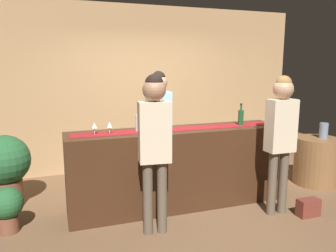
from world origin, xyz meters
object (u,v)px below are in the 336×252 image
at_px(wine_bottle_clear, 138,123).
at_px(customer_sipping, 281,130).
at_px(vase_on_side_table, 324,130).
at_px(potted_plant_small, 7,207).
at_px(wine_bottle_green, 241,117).
at_px(customer_browsing, 155,137).
at_px(bartender, 159,117).
at_px(potted_plant_tall, 5,166).
at_px(wine_glass_mid_counter, 109,125).
at_px(wine_glass_near_customer, 94,126).
at_px(round_side_table, 316,161).
at_px(handbag, 308,208).

distance_m(wine_bottle_clear, customer_sipping, 1.75).
height_order(vase_on_side_table, potted_plant_small, vase_on_side_table).
height_order(wine_bottle_green, customer_browsing, customer_browsing).
relative_size(bartender, potted_plant_small, 3.40).
bearing_deg(potted_plant_tall, customer_sipping, -22.81).
bearing_deg(wine_glass_mid_counter, customer_browsing, -58.63).
distance_m(bartender, potted_plant_tall, 2.16).
bearing_deg(potted_plant_small, wine_glass_near_customer, 4.23).
bearing_deg(wine_glass_mid_counter, customer_sipping, -18.18).
height_order(wine_bottle_clear, customer_sipping, customer_sipping).
height_order(wine_bottle_clear, customer_browsing, customer_browsing).
bearing_deg(customer_sipping, bartender, 134.97).
bearing_deg(customer_sipping, wine_glass_mid_counter, 163.19).
xyz_separation_m(customer_sipping, customer_browsing, (-1.60, 0.03, 0.02)).
distance_m(bartender, customer_browsing, 1.28).
bearing_deg(round_side_table, wine_bottle_clear, -179.11).
height_order(wine_bottle_clear, potted_plant_tall, wine_bottle_clear).
bearing_deg(potted_plant_tall, bartender, -3.83).
relative_size(wine_bottle_green, customer_browsing, 0.17).
height_order(wine_glass_mid_counter, round_side_table, wine_glass_mid_counter).
height_order(round_side_table, handbag, round_side_table).
distance_m(wine_bottle_clear, wine_glass_mid_counter, 0.36).
xyz_separation_m(customer_browsing, round_side_table, (2.88, 0.68, -0.74)).
distance_m(customer_browsing, vase_on_side_table, 3.04).
bearing_deg(wine_glass_mid_counter, potted_plant_tall, 150.61).
relative_size(wine_glass_near_customer, vase_on_side_table, 0.60).
distance_m(wine_bottle_clear, wine_glass_near_customer, 0.54).
xyz_separation_m(wine_glass_mid_counter, customer_browsing, (0.38, -0.62, -0.04)).
bearing_deg(potted_plant_small, wine_glass_mid_counter, 3.28).
relative_size(round_side_table, vase_on_side_table, 3.08).
height_order(wine_bottle_clear, handbag, wine_bottle_clear).
distance_m(bartender, vase_on_side_table, 2.60).
relative_size(customer_sipping, handbag, 6.22).
distance_m(potted_plant_tall, handbag, 3.94).
bearing_deg(wine_bottle_green, handbag, -59.32).
height_order(vase_on_side_table, potted_plant_tall, vase_on_side_table).
bearing_deg(wine_bottle_clear, round_side_table, 0.89).
relative_size(wine_bottle_clear, wine_glass_near_customer, 2.10).
distance_m(wine_glass_mid_counter, vase_on_side_table, 3.35).
height_order(wine_glass_mid_counter, customer_sipping, customer_sipping).
bearing_deg(round_side_table, potted_plant_small, -178.33).
bearing_deg(wine_bottle_clear, potted_plant_tall, 156.82).
bearing_deg(customer_browsing, customer_sipping, 5.62).
bearing_deg(customer_sipping, handbag, -30.14).
relative_size(vase_on_side_table, handbag, 0.86).
xyz_separation_m(wine_glass_mid_counter, bartender, (0.81, 0.58, -0.03)).
relative_size(wine_bottle_green, vase_on_side_table, 1.26).
height_order(wine_bottle_clear, vase_on_side_table, wine_bottle_clear).
xyz_separation_m(wine_bottle_green, vase_on_side_table, (1.53, 0.05, -0.30)).
relative_size(bartender, potted_plant_tall, 1.84).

